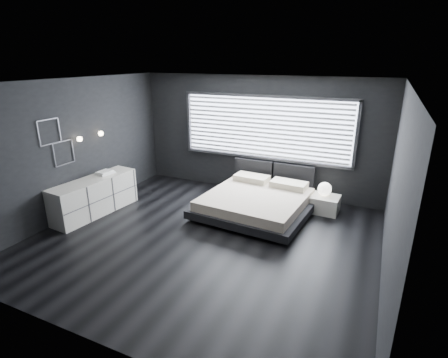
% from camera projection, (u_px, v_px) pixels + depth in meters
% --- Properties ---
extents(room, '(6.04, 6.00, 2.80)m').
position_uv_depth(room, '(203.00, 166.00, 6.01)').
color(room, black).
rests_on(room, ground).
extents(window, '(4.14, 0.09, 1.52)m').
position_uv_depth(window, '(265.00, 128.00, 8.17)').
color(window, white).
rests_on(window, ground).
extents(headboard, '(1.96, 0.16, 0.52)m').
position_uv_depth(headboard, '(273.00, 172.00, 8.35)').
color(headboard, black).
rests_on(headboard, ground).
extents(sconce_near, '(0.18, 0.11, 0.11)m').
position_uv_depth(sconce_near, '(80.00, 139.00, 7.12)').
color(sconce_near, silver).
rests_on(sconce_near, ground).
extents(sconce_far, '(0.18, 0.11, 0.11)m').
position_uv_depth(sconce_far, '(101.00, 133.00, 7.64)').
color(sconce_far, silver).
rests_on(sconce_far, ground).
extents(wall_art_upper, '(0.01, 0.48, 0.48)m').
position_uv_depth(wall_art_upper, '(49.00, 132.00, 6.56)').
color(wall_art_upper, '#47474C').
rests_on(wall_art_upper, ground).
extents(wall_art_lower, '(0.01, 0.48, 0.48)m').
position_uv_depth(wall_art_lower, '(64.00, 153.00, 6.93)').
color(wall_art_lower, '#47474C').
rests_on(wall_art_lower, ground).
extents(bed, '(2.37, 2.28, 0.57)m').
position_uv_depth(bed, '(256.00, 202.00, 7.42)').
color(bed, black).
rests_on(bed, ground).
extents(nightstand, '(0.65, 0.55, 0.36)m').
position_uv_depth(nightstand, '(324.00, 204.00, 7.53)').
color(nightstand, silver).
rests_on(nightstand, ground).
extents(orb_lamp, '(0.29, 0.29, 0.29)m').
position_uv_depth(orb_lamp, '(325.00, 189.00, 7.48)').
color(orb_lamp, white).
rests_on(orb_lamp, nightstand).
extents(dresser, '(0.73, 1.98, 0.77)m').
position_uv_depth(dresser, '(95.00, 196.00, 7.41)').
color(dresser, silver).
rests_on(dresser, ground).
extents(book_stack, '(0.32, 0.39, 0.07)m').
position_uv_depth(book_stack, '(105.00, 173.00, 7.59)').
color(book_stack, white).
rests_on(book_stack, dresser).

